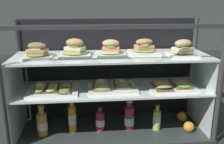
# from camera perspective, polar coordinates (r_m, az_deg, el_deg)

# --- Properties ---
(ground_plane) EXTENTS (6.00, 6.00, 0.02)m
(ground_plane) POSITION_cam_1_polar(r_m,az_deg,el_deg) (1.95, 0.00, -13.84)
(ground_plane) COLOR black
(ground_plane) RESTS_ON ground
(case_base_deck) EXTENTS (1.40, 0.47, 0.03)m
(case_base_deck) POSITION_cam_1_polar(r_m,az_deg,el_deg) (1.94, 0.00, -13.20)
(case_base_deck) COLOR #2E3635
(case_base_deck) RESTS_ON ground
(case_frame) EXTENTS (1.40, 0.47, 0.83)m
(case_frame) POSITION_cam_1_polar(r_m,az_deg,el_deg) (1.90, -0.41, 0.45)
(case_frame) COLOR #333338
(case_frame) RESTS_ON ground
(riser_lower_tier) EXTENTS (1.34, 0.41, 0.31)m
(riser_lower_tier) POSITION_cam_1_polar(r_m,az_deg,el_deg) (1.86, 0.00, -8.56)
(riser_lower_tier) COLOR silver
(riser_lower_tier) RESTS_ON case_base_deck
(shelf_lower_glass) EXTENTS (1.35, 0.42, 0.01)m
(shelf_lower_glass) POSITION_cam_1_polar(r_m,az_deg,el_deg) (1.80, 0.00, -3.82)
(shelf_lower_glass) COLOR silver
(shelf_lower_glass) RESTS_ON riser_lower_tier
(riser_upper_tier) EXTENTS (1.34, 0.41, 0.22)m
(riser_upper_tier) POSITION_cam_1_polar(r_m,az_deg,el_deg) (1.76, 0.00, -0.19)
(riser_upper_tier) COLOR silver
(riser_upper_tier) RESTS_ON shelf_lower_glass
(shelf_upper_glass) EXTENTS (1.35, 0.42, 0.01)m
(shelf_upper_glass) POSITION_cam_1_polar(r_m,az_deg,el_deg) (1.73, 0.00, 3.57)
(shelf_upper_glass) COLOR silver
(shelf_upper_glass) RESTS_ON riser_upper_tier
(plated_roll_sandwich_near_right_corner) EXTENTS (0.20, 0.20, 0.10)m
(plated_roll_sandwich_near_right_corner) POSITION_cam_1_polar(r_m,az_deg,el_deg) (1.73, -16.59, 4.38)
(plated_roll_sandwich_near_right_corner) COLOR white
(plated_roll_sandwich_near_right_corner) RESTS_ON shelf_upper_glass
(plated_roll_sandwich_far_right) EXTENTS (0.21, 0.21, 0.12)m
(plated_roll_sandwich_far_right) POSITION_cam_1_polar(r_m,az_deg,el_deg) (1.73, -8.41, 5.00)
(plated_roll_sandwich_far_right) COLOR white
(plated_roll_sandwich_far_right) RESTS_ON shelf_upper_glass
(plated_roll_sandwich_mid_left) EXTENTS (0.20, 0.20, 0.11)m
(plated_roll_sandwich_mid_left) POSITION_cam_1_polar(r_m,az_deg,el_deg) (1.72, -0.24, 4.98)
(plated_roll_sandwich_mid_left) COLOR white
(plated_roll_sandwich_mid_left) RESTS_ON shelf_upper_glass
(plated_roll_sandwich_left_of_center) EXTENTS (0.20, 0.20, 0.11)m
(plated_roll_sandwich_left_of_center) POSITION_cam_1_polar(r_m,az_deg,el_deg) (1.80, 7.28, 5.35)
(plated_roll_sandwich_left_of_center) COLOR white
(plated_roll_sandwich_left_of_center) RESTS_ON shelf_upper_glass
(plated_roll_sandwich_center) EXTENTS (0.18, 0.18, 0.11)m
(plated_roll_sandwich_center) POSITION_cam_1_polar(r_m,az_deg,el_deg) (1.79, 15.77, 5.04)
(plated_roll_sandwich_center) COLOR white
(plated_roll_sandwich_center) RESTS_ON shelf_upper_glass
(open_sandwich_tray_center) EXTENTS (0.34, 0.27, 0.06)m
(open_sandwich_tray_center) POSITION_cam_1_polar(r_m,az_deg,el_deg) (1.77, -13.24, -3.73)
(open_sandwich_tray_center) COLOR white
(open_sandwich_tray_center) RESTS_ON shelf_lower_glass
(open_sandwich_tray_mid_left) EXTENTS (0.34, 0.27, 0.06)m
(open_sandwich_tray_mid_left) POSITION_cam_1_polar(r_m,az_deg,el_deg) (1.77, -0.10, -3.18)
(open_sandwich_tray_mid_left) COLOR white
(open_sandwich_tray_mid_left) RESTS_ON shelf_lower_glass
(open_sandwich_tray_right_of_center) EXTENTS (0.34, 0.28, 0.06)m
(open_sandwich_tray_right_of_center) POSITION_cam_1_polar(r_m,az_deg,el_deg) (1.84, 13.24, -2.93)
(open_sandwich_tray_right_of_center) COLOR white
(open_sandwich_tray_right_of_center) RESTS_ON shelf_lower_glass
(juice_bottle_back_left) EXTENTS (0.07, 0.07, 0.22)m
(juice_bottle_back_left) POSITION_cam_1_polar(r_m,az_deg,el_deg) (1.88, -15.56, -11.19)
(juice_bottle_back_left) COLOR gold
(juice_bottle_back_left) RESTS_ON case_base_deck
(juice_bottle_front_fourth) EXTENTS (0.06, 0.06, 0.24)m
(juice_bottle_front_fourth) POSITION_cam_1_polar(r_m,az_deg,el_deg) (1.88, -9.01, -10.33)
(juice_bottle_front_fourth) COLOR orange
(juice_bottle_front_fourth) RESTS_ON case_base_deck
(juice_bottle_back_center) EXTENTS (0.06, 0.06, 0.20)m
(juice_bottle_back_center) POSITION_cam_1_polar(r_m,az_deg,el_deg) (1.88, -2.70, -11.00)
(juice_bottle_back_center) COLOR maroon
(juice_bottle_back_center) RESTS_ON case_base_deck
(juice_bottle_near_post) EXTENTS (0.07, 0.07, 0.22)m
(juice_bottle_near_post) POSITION_cam_1_polar(r_m,az_deg,el_deg) (1.91, 3.93, -10.29)
(juice_bottle_near_post) COLOR #9B2643
(juice_bottle_near_post) RESTS_ON case_base_deck
(juice_bottle_tucked_behind) EXTENTS (0.06, 0.06, 0.21)m
(juice_bottle_tucked_behind) POSITION_cam_1_polar(r_m,az_deg,el_deg) (1.92, 10.14, -10.47)
(juice_bottle_tucked_behind) COLOR #B2CF48
(juice_bottle_tucked_behind) RESTS_ON case_base_deck
(orange_fruit_beside_bottles) EXTENTS (0.08, 0.08, 0.08)m
(orange_fruit_beside_bottles) POSITION_cam_1_polar(r_m,az_deg,el_deg) (1.96, 17.01, -11.78)
(orange_fruit_beside_bottles) COLOR orange
(orange_fruit_beside_bottles) RESTS_ON case_base_deck
(orange_fruit_near_left_post) EXTENTS (0.08, 0.08, 0.08)m
(orange_fruit_near_left_post) POSITION_cam_1_polar(r_m,az_deg,el_deg) (2.11, 15.53, -9.68)
(orange_fruit_near_left_post) COLOR orange
(orange_fruit_near_left_post) RESTS_ON case_base_deck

